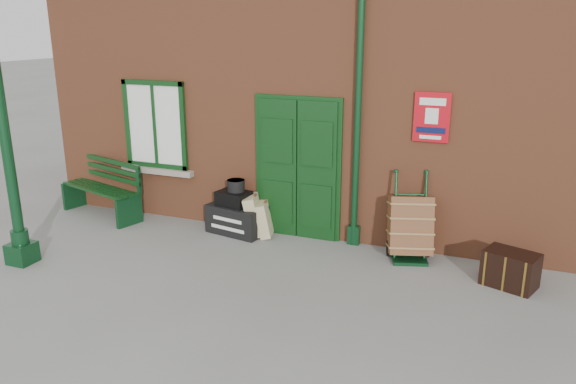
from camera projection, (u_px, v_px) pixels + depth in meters
The scene contains 11 objects.
ground at pixel (280, 274), 7.72m from camera, with size 80.00×80.00×0.00m, color gray.
station_building at pixel (352, 89), 10.21m from camera, with size 10.30×4.30×4.36m.
canopy_column at pixel (10, 168), 7.69m from camera, with size 0.34×0.34×3.61m.
bench at pixel (104, 187), 9.98m from camera, with size 1.76×0.98×1.04m.
houdini_trunk at pixel (237, 219), 9.19m from camera, with size 0.94×0.52×0.47m, color black.
strongbox at pixel (234, 198), 9.10m from camera, with size 0.52×0.38×0.23m, color black.
hatbox at pixel (236, 186), 9.06m from camera, with size 0.28×0.28×0.19m, color black.
suitcase_back at pixel (254, 215), 9.08m from camera, with size 0.18×0.46×0.64m, color tan.
suitcase_front at pixel (264, 219), 9.03m from camera, with size 0.17×0.41×0.55m, color tan.
porter_trolley at pixel (410, 226), 8.14m from camera, with size 0.78×0.81×1.26m.
dark_trunk at pixel (510, 269), 7.31m from camera, with size 0.66×0.43×0.47m, color black.
Camera 1 is at (2.69, -6.54, 3.31)m, focal length 35.00 mm.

